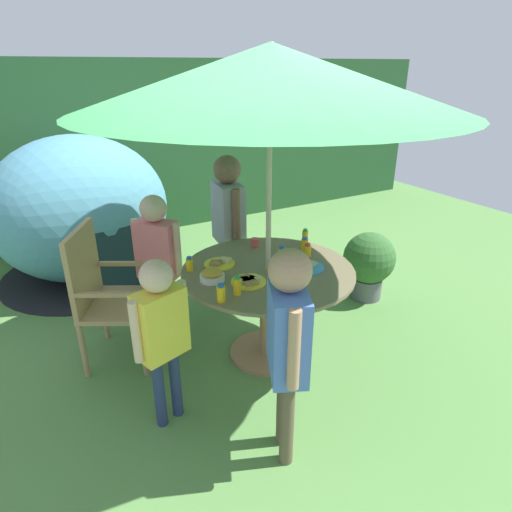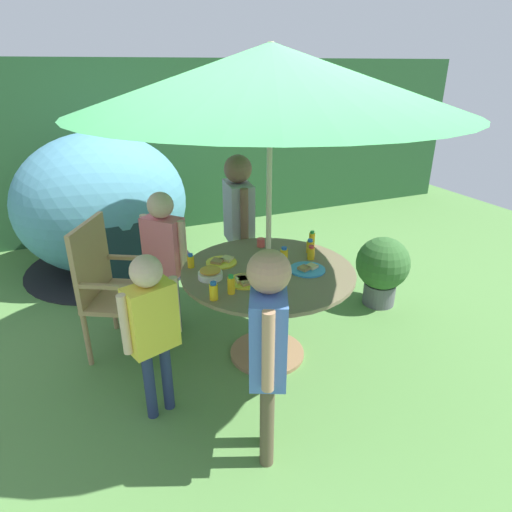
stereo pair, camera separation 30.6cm
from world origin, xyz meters
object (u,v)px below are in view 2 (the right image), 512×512
(snack_bowl, at_px, (210,273))
(child_in_grey_shirt, at_px, (239,213))
(child_in_pink_shirt, at_px, (164,245))
(plate_front_edge, at_px, (245,280))
(patio_umbrella, at_px, (271,78))
(child_in_blue_shirt, at_px, (268,334))
(juice_bottle_far_left, at_px, (214,291))
(cup_near, at_px, (261,242))
(juice_bottle_center_back, at_px, (311,253))
(plate_back_edge, at_px, (307,269))
(juice_bottle_near_right, at_px, (191,261))
(wooden_chair, at_px, (109,282))
(plate_mid_left, at_px, (222,262))
(juice_bottle_mid_right, at_px, (310,246))
(juice_bottle_far_right, at_px, (231,285))
(juice_bottle_near_left, at_px, (284,256))
(garden_table, at_px, (268,293))
(child_in_yellow_shirt, at_px, (151,318))
(potted_plant, at_px, (382,267))
(dome_tent, at_px, (103,204))
(juice_bottle_center_front, at_px, (312,239))

(snack_bowl, bearing_deg, child_in_grey_shirt, 57.39)
(snack_bowl, bearing_deg, child_in_pink_shirt, 106.02)
(snack_bowl, height_order, plate_front_edge, snack_bowl)
(patio_umbrella, height_order, child_in_blue_shirt, patio_umbrella)
(juice_bottle_far_left, distance_m, cup_near, 0.91)
(patio_umbrella, relative_size, juice_bottle_center_back, 22.74)
(plate_back_edge, bearing_deg, snack_bowl, 167.37)
(snack_bowl, bearing_deg, juice_bottle_near_right, 108.57)
(wooden_chair, relative_size, juice_bottle_far_left, 8.62)
(plate_mid_left, height_order, cup_near, cup_near)
(plate_front_edge, relative_size, juice_bottle_mid_right, 2.16)
(snack_bowl, distance_m, juice_bottle_far_right, 0.27)
(plate_back_edge, xyz_separation_m, plate_front_edge, (-0.47, 0.00, 0.00))
(juice_bottle_mid_right, bearing_deg, juice_bottle_near_left, -160.83)
(garden_table, relative_size, child_in_yellow_shirt, 1.12)
(wooden_chair, distance_m, juice_bottle_near_right, 0.67)
(child_in_grey_shirt, xyz_separation_m, juice_bottle_far_right, (-0.47, -1.08, -0.10))
(child_in_yellow_shirt, relative_size, snack_bowl, 6.58)
(snack_bowl, xyz_separation_m, plate_front_edge, (0.20, -0.15, -0.02))
(potted_plant, xyz_separation_m, juice_bottle_far_left, (-1.79, -0.57, 0.42))
(patio_umbrella, xyz_separation_m, cup_near, (0.13, 0.42, -1.23))
(snack_bowl, xyz_separation_m, plate_back_edge, (0.67, -0.15, -0.03))
(juice_bottle_far_right, bearing_deg, juice_bottle_near_right, 105.30)
(child_in_grey_shirt, height_order, plate_mid_left, child_in_grey_shirt)
(cup_near, bearing_deg, child_in_blue_shirt, -112.17)
(child_in_yellow_shirt, relative_size, plate_mid_left, 4.90)
(child_in_grey_shirt, xyz_separation_m, child_in_pink_shirt, (-0.71, -0.19, -0.12))
(dome_tent, height_order, child_in_pink_shirt, dome_tent)
(garden_table, relative_size, snack_bowl, 7.36)
(potted_plant, height_order, juice_bottle_center_back, juice_bottle_center_back)
(plate_mid_left, bearing_deg, cup_near, 24.51)
(child_in_yellow_shirt, height_order, plate_back_edge, child_in_yellow_shirt)
(child_in_grey_shirt, bearing_deg, child_in_pink_shirt, -68.32)
(potted_plant, xyz_separation_m, plate_back_edge, (-1.05, -0.44, 0.37))
(juice_bottle_near_left, distance_m, juice_bottle_center_front, 0.40)
(child_in_grey_shirt, relative_size, child_in_pink_shirt, 1.16)
(child_in_pink_shirt, height_order, cup_near, child_in_pink_shirt)
(potted_plant, height_order, juice_bottle_near_right, juice_bottle_near_right)
(plate_mid_left, bearing_deg, juice_bottle_near_left, -22.56)
(child_in_pink_shirt, xyz_separation_m, plate_back_edge, (0.85, -0.78, -0.02))
(patio_umbrella, xyz_separation_m, juice_bottle_center_front, (0.50, 0.26, -1.20))
(juice_bottle_center_back, bearing_deg, cup_near, 123.46)
(plate_back_edge, bearing_deg, child_in_yellow_shirt, -171.75)
(child_in_yellow_shirt, xyz_separation_m, juice_bottle_center_back, (1.26, 0.33, 0.07))
(garden_table, distance_m, plate_mid_left, 0.41)
(patio_umbrella, relative_size, cup_near, 36.82)
(child_in_pink_shirt, bearing_deg, juice_bottle_far_right, -27.25)
(juice_bottle_near_left, bearing_deg, child_in_yellow_shirt, -161.65)
(child_in_grey_shirt, bearing_deg, juice_bottle_far_right, -16.50)
(plate_back_edge, relative_size, juice_bottle_far_right, 1.99)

